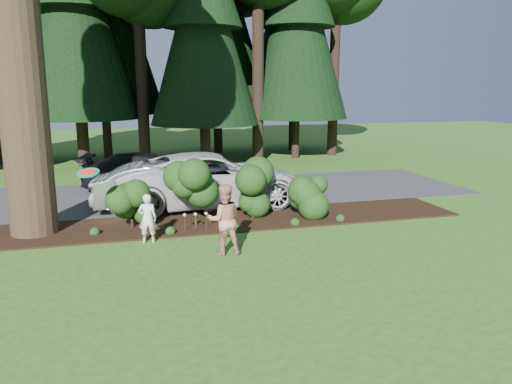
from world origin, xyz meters
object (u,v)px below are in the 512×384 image
child (148,218)px  adult (224,220)px  car_silver_wagon (165,186)px  car_dark_suv (148,172)px  car_white_suv (212,179)px  frisbee (88,173)px

child → adult: (1.73, -1.42, 0.21)m
car_silver_wagon → adult: bearing=-165.2°
car_dark_suv → child: bearing=-172.9°
adult → car_white_suv: bearing=-94.3°
adult → car_dark_suv: bearing=-77.9°
car_white_suv → child: car_white_suv is taller
car_dark_suv → frisbee: 6.96m
adult → car_silver_wagon: bearing=-75.8°
car_silver_wagon → adult: adult is taller
car_silver_wagon → car_dark_suv: size_ratio=0.93×
car_silver_wagon → car_white_suv: size_ratio=0.72×
car_white_suv → adult: size_ratio=3.74×
car_silver_wagon → frisbee: (-2.16, -3.29, 1.09)m
car_silver_wagon → car_white_suv: (1.61, 0.17, 0.13)m
frisbee → child: bearing=-6.4°
frisbee → car_silver_wagon: bearing=56.8°
car_dark_suv → frisbee: (-1.82, -6.62, 1.14)m
child → frisbee: (-1.39, 0.15, 1.24)m
car_white_suv → child: size_ratio=4.97×
car_dark_suv → adult: adult is taller
car_dark_suv → adult: bearing=-160.3°
car_white_suv → frisbee: size_ratio=11.33×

